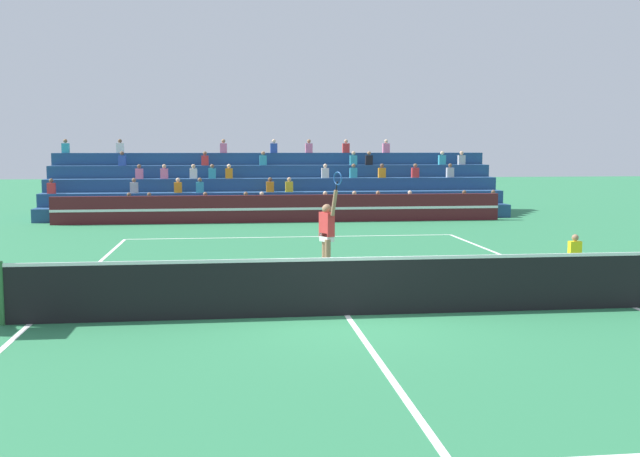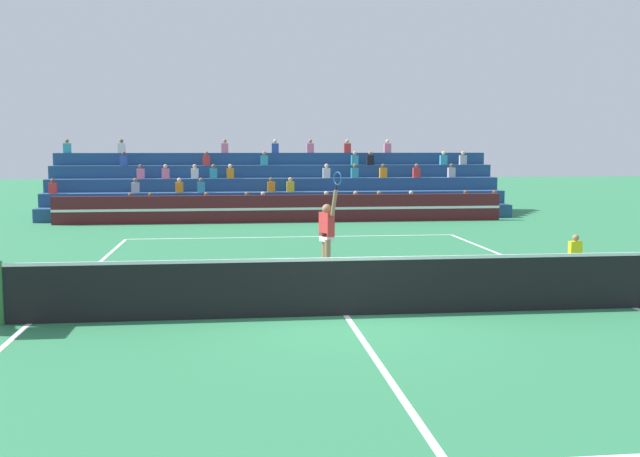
{
  "view_description": "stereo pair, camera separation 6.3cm",
  "coord_description": "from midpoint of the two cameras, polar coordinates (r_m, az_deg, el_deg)",
  "views": [
    {
      "loc": [
        -2.07,
        -13.06,
        3.02
      ],
      "look_at": [
        0.05,
        4.41,
        1.1
      ],
      "focal_mm": 42.0,
      "sensor_mm": 36.0,
      "label": 1
    },
    {
      "loc": [
        -2.01,
        -13.06,
        3.02
      ],
      "look_at": [
        0.05,
        4.41,
        1.1
      ],
      "focal_mm": 42.0,
      "sensor_mm": 36.0,
      "label": 2
    }
  ],
  "objects": [
    {
      "name": "tennis_net",
      "position": [
        13.45,
        2.14,
        -4.39
      ],
      "size": [
        12.0,
        0.1,
        1.1
      ],
      "color": "#2D6B38",
      "rests_on": "ground"
    },
    {
      "name": "sponsor_banner_wall",
      "position": [
        30.13,
        -2.81,
        1.52
      ],
      "size": [
        18.0,
        0.26,
        1.1
      ],
      "color": "#51191E",
      "rests_on": "ground"
    },
    {
      "name": "bleacher_stand",
      "position": [
        33.88,
        -3.25,
        2.83
      ],
      "size": [
        19.85,
        4.75,
        3.38
      ],
      "color": "navy",
      "rests_on": "ground"
    },
    {
      "name": "ground_plane",
      "position": [
        13.56,
        2.13,
        -6.65
      ],
      "size": [
        120.0,
        120.0,
        0.0
      ],
      "primitive_type": "plane",
      "color": "#2D7A4C"
    },
    {
      "name": "tennis_player",
      "position": [
        17.32,
        0.63,
        -0.51
      ],
      "size": [
        0.47,
        0.8,
        2.5
      ],
      "color": "#9E7051",
      "rests_on": "ground"
    },
    {
      "name": "court_lines",
      "position": [
        13.56,
        2.13,
        -6.63
      ],
      "size": [
        11.1,
        23.9,
        0.01
      ],
      "color": "white",
      "rests_on": "ground"
    },
    {
      "name": "ball_kid_courtside",
      "position": [
        19.84,
        18.94,
        -1.9
      ],
      "size": [
        0.3,
        0.36,
        0.84
      ],
      "color": "black",
      "rests_on": "ground"
    },
    {
      "name": "tennis_ball",
      "position": [
        22.32,
        0.82,
        -1.46
      ],
      "size": [
        0.07,
        0.07,
        0.07
      ],
      "primitive_type": "sphere",
      "color": "#C6DB33",
      "rests_on": "ground"
    }
  ]
}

